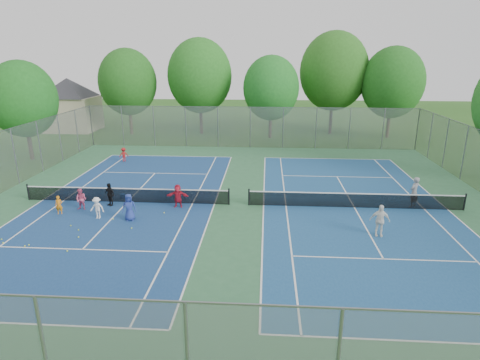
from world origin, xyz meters
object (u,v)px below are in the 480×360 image
ball_crate (123,196)px  ball_hopper (178,194)px  net_left (127,195)px  instructor (414,192)px  net_right (355,201)px

ball_crate → ball_hopper: 3.54m
ball_hopper → net_left: bearing=-160.6°
instructor → ball_crate: bearing=-41.7°
net_left → ball_hopper: (2.97, 1.04, -0.17)m
ball_crate → instructor: 18.13m
ball_crate → net_right: bearing=-3.0°
net_left → ball_hopper: 3.16m
net_right → ball_hopper: net_right is taller
ball_crate → ball_hopper: bearing=4.5°
net_right → ball_crate: net_right is taller
net_left → ball_hopper: size_ratio=22.53×
ball_crate → instructor: (18.11, -0.34, 0.80)m
instructor → net_left: bearing=-39.2°
ball_hopper → instructor: instructor is taller
net_right → ball_hopper: bearing=174.6°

